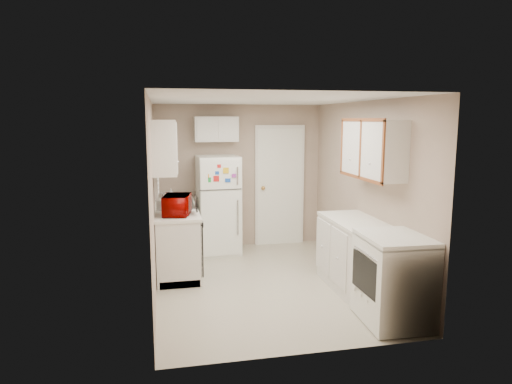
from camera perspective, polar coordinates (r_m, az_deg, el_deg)
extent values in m
plane|color=beige|center=(6.20, 0.96, -11.28)|extent=(3.80, 3.80, 0.00)
plane|color=white|center=(5.82, 1.03, 11.47)|extent=(3.80, 3.80, 0.00)
plane|color=tan|center=(5.75, -12.74, -0.73)|extent=(3.80, 3.80, 0.00)
plane|color=tan|center=(6.35, 13.41, 0.16)|extent=(3.80, 3.80, 0.00)
plane|color=tan|center=(7.74, -2.12, 1.97)|extent=(2.80, 2.80, 0.00)
plane|color=tan|center=(4.10, 6.91, -4.49)|extent=(2.80, 2.80, 0.00)
cube|color=silver|center=(6.79, -9.87, -5.62)|extent=(0.60, 1.80, 0.90)
cube|color=black|center=(6.22, -6.99, -6.55)|extent=(0.03, 0.58, 0.72)
cube|color=gray|center=(6.85, -10.01, -1.98)|extent=(0.54, 0.74, 0.16)
imported|color=#8F0300|center=(6.13, -9.83, -1.46)|extent=(0.52, 0.35, 0.32)
imported|color=white|center=(7.36, -10.57, -0.12)|extent=(0.10, 0.10, 0.17)
cube|color=silver|center=(6.74, -12.40, 4.13)|extent=(0.10, 0.98, 1.08)
cube|color=silver|center=(5.90, -11.45, 5.43)|extent=(0.30, 0.45, 0.70)
cube|color=white|center=(7.38, -4.74, -1.63)|extent=(0.68, 0.66, 1.58)
cube|color=silver|center=(7.48, -5.02, 7.84)|extent=(0.70, 0.30, 0.40)
cube|color=white|center=(7.87, 2.96, 0.76)|extent=(0.86, 0.06, 2.08)
cube|color=silver|center=(5.69, 13.82, -8.66)|extent=(0.60, 2.00, 0.90)
cube|color=white|center=(5.14, 16.79, -10.33)|extent=(0.68, 0.82, 0.96)
cube|color=silver|center=(5.77, 14.39, 5.25)|extent=(0.30, 1.20, 0.70)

